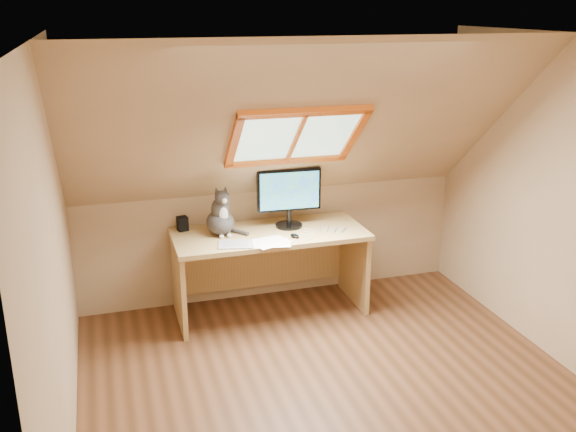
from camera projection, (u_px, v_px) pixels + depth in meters
name	position (u px, v px, depth m)	size (l,w,h in m)	color
ground	(340.00, 395.00, 4.45)	(3.50, 3.50, 0.00)	brown
room_shell	(351.00, 202.00, 3.92)	(3.52, 3.52, 2.41)	tan
desk	(268.00, 254.00, 5.57)	(1.63, 0.71, 0.74)	tan
monitor	(289.00, 194.00, 5.47)	(0.56, 0.23, 0.51)	black
cat	(221.00, 217.00, 5.34)	(0.28, 0.32, 0.43)	#45403D
desk_speaker	(182.00, 224.00, 5.45)	(0.08, 0.08, 0.12)	black
graphics_tablet	(236.00, 244.00, 5.14)	(0.27, 0.20, 0.01)	#B2B2B7
mouse	(295.00, 236.00, 5.30)	(0.05, 0.10, 0.03)	black
papers	(265.00, 243.00, 5.17)	(0.35, 0.30, 0.01)	white
cables	(322.00, 231.00, 5.45)	(0.51, 0.26, 0.01)	silver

